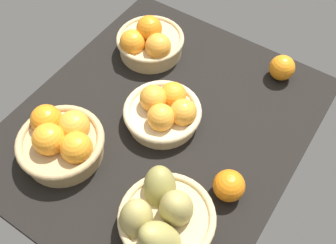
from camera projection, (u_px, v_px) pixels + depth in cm
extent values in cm
cube|color=black|center=(160.00, 126.00, 107.57)|extent=(84.00, 72.00, 3.00)
cylinder|color=tan|center=(167.00, 222.00, 87.38)|extent=(19.72, 19.72, 5.56)
torus|color=tan|center=(167.00, 217.00, 85.12)|extent=(21.42, 21.42, 1.71)
ellipsoid|color=tan|center=(176.00, 208.00, 83.45)|extent=(10.08, 8.65, 12.78)
ellipsoid|color=tan|center=(136.00, 220.00, 83.77)|extent=(10.15, 8.21, 12.80)
ellipsoid|color=#9E934C|center=(160.00, 240.00, 80.35)|extent=(13.62, 14.42, 15.00)
ellipsoid|color=olive|center=(160.00, 188.00, 87.63)|extent=(13.56, 12.72, 13.07)
cylinder|color=tan|center=(63.00, 147.00, 98.54)|extent=(19.73, 19.73, 5.78)
torus|color=tan|center=(60.00, 141.00, 96.19)|extent=(21.71, 21.71, 1.97)
sphere|color=orange|center=(47.00, 120.00, 97.79)|extent=(7.84, 7.84, 7.84)
sphere|color=orange|center=(76.00, 148.00, 93.18)|extent=(7.84, 7.84, 7.84)
sphere|color=#F49E33|center=(74.00, 126.00, 96.94)|extent=(7.84, 7.84, 7.84)
sphere|color=orange|center=(49.00, 139.00, 93.37)|extent=(7.84, 7.84, 7.84)
cylinder|color=#D3BC8C|center=(163.00, 116.00, 105.13)|extent=(18.76, 18.76, 4.24)
torus|color=#D3BC8C|center=(163.00, 111.00, 103.40)|extent=(20.72, 20.72, 1.96)
sphere|color=orange|center=(174.00, 96.00, 104.67)|extent=(7.15, 7.15, 7.15)
sphere|color=#F49E33|center=(161.00, 117.00, 99.64)|extent=(7.15, 7.15, 7.15)
sphere|color=#F49E33|center=(153.00, 99.00, 102.76)|extent=(7.15, 7.15, 7.15)
sphere|color=#F49E33|center=(183.00, 112.00, 101.01)|extent=(7.15, 7.15, 7.15)
cylinder|color=tan|center=(151.00, 45.00, 119.88)|extent=(18.86, 18.86, 5.40)
torus|color=tan|center=(150.00, 39.00, 117.69)|extent=(20.29, 20.29, 1.43)
sphere|color=orange|center=(149.00, 29.00, 115.44)|extent=(7.63, 7.63, 7.63)
sphere|color=#F49E33|center=(158.00, 46.00, 113.53)|extent=(7.63, 7.63, 7.63)
sphere|color=orange|center=(133.00, 43.00, 114.98)|extent=(7.63, 7.63, 7.63)
sphere|color=orange|center=(282.00, 68.00, 113.15)|extent=(7.34, 7.34, 7.34)
sphere|color=orange|center=(229.00, 186.00, 91.40)|extent=(7.58, 7.58, 7.58)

